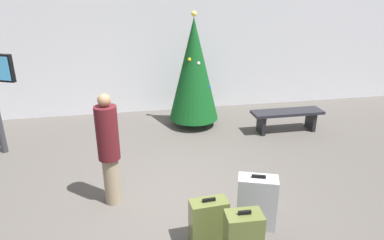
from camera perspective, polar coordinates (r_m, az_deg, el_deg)
The scene contains 7 objects.
ground_plane at distance 5.13m, azimuth -4.26°, elevation -14.11°, with size 16.00×16.00×0.00m, color #514C47.
back_wall at distance 8.60m, azimuth -8.18°, elevation 13.11°, with size 16.00×0.20×3.58m, color silver.
holiday_tree at distance 7.53m, azimuth 0.31°, elevation 8.53°, with size 1.12×1.12×2.57m.
waiting_bench at distance 7.72m, azimuth 15.83°, elevation 0.67°, with size 1.58×0.44×0.48m.
traveller_0 at distance 4.87m, azimuth -13.96°, elevation -4.60°, with size 0.40×0.40×1.68m.
suitcase_1 at distance 4.32m, azimuth 2.82°, elevation -16.81°, with size 0.47×0.26×0.63m.
suitcase_2 at distance 4.61m, azimuth 10.91°, elevation -13.50°, with size 0.57×0.42×0.76m.
Camera 1 is at (-0.43, -4.17, 2.95)m, focal length 31.41 mm.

